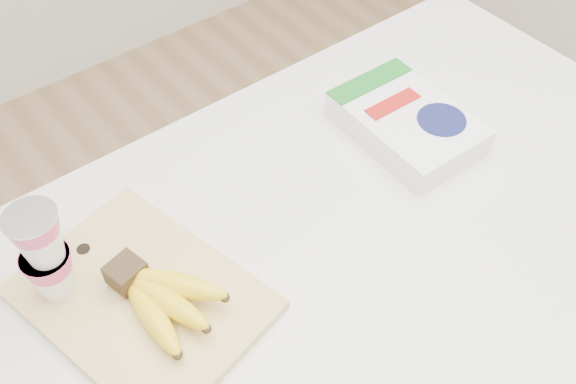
# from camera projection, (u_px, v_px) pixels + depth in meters

# --- Properties ---
(room) EXTENTS (4.00, 4.00, 4.00)m
(room) POSITION_uv_depth(u_px,v_px,m) (392.00, 77.00, 0.68)
(room) COLOR tan
(room) RESTS_ON ground
(cutting_board) EXTENTS (0.32, 0.39, 0.02)m
(cutting_board) POSITION_uv_depth(u_px,v_px,m) (142.00, 298.00, 0.90)
(cutting_board) COLOR #E6C47E
(cutting_board) RESTS_ON table
(bananas) EXTENTS (0.13, 0.18, 0.06)m
(bananas) POSITION_uv_depth(u_px,v_px,m) (161.00, 297.00, 0.87)
(bananas) COLOR #382816
(bananas) RESTS_ON cutting_board
(yogurt_stack) EXTENTS (0.07, 0.07, 0.16)m
(yogurt_stack) POSITION_uv_depth(u_px,v_px,m) (44.00, 253.00, 0.84)
(yogurt_stack) COLOR white
(yogurt_stack) RESTS_ON cutting_board
(cereal_box) EXTENTS (0.17, 0.25, 0.06)m
(cereal_box) POSITION_uv_depth(u_px,v_px,m) (406.00, 123.00, 1.12)
(cereal_box) COLOR white
(cereal_box) RESTS_ON table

